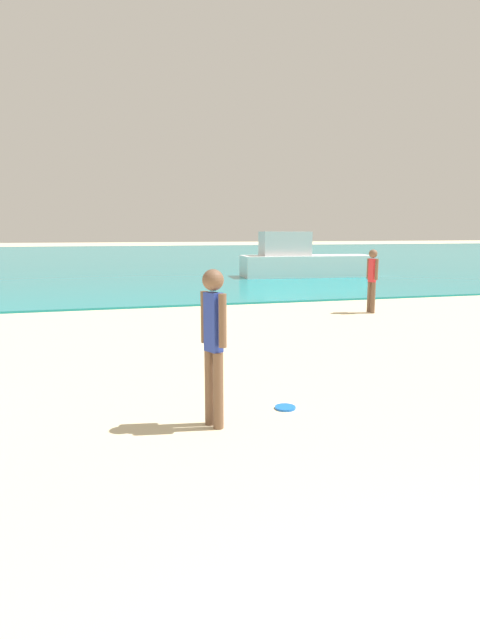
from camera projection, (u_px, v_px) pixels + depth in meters
water at (124, 256)px, 42.68m from camera, size 160.00×60.00×0.06m
person_standing at (214, 339)px, 5.36m from camera, size 0.23×0.36×1.70m
frisbee at (285, 408)px, 6.07m from camera, size 0.25×0.25×0.03m
person_distant at (372, 277)px, 13.04m from camera, size 0.22×0.37×1.63m
boat_near at (302, 261)px, 23.07m from camera, size 6.04×2.36×2.01m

